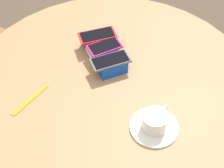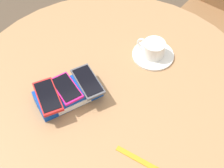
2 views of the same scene
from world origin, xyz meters
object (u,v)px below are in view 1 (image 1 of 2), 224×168
saucer (154,127)px  coffee_cup (155,121)px  lanyard_strap (30,100)px  phone_gray (110,60)px  phone_red (97,36)px  round_table (112,107)px  phone_box (104,53)px  phone_magenta (105,47)px

saucer → coffee_cup: 0.03m
coffee_cup → lanyard_strap: (-0.25, -0.36, -0.04)m
lanyard_strap → phone_gray: bearing=97.1°
coffee_cup → phone_red: bearing=-172.8°
phone_red → phone_gray: phone_red is taller
phone_red → saucer: (0.43, 0.05, -0.05)m
phone_gray → lanyard_strap: bearing=-82.9°
coffee_cup → round_table: bearing=-160.4°
phone_box → coffee_cup: (0.36, 0.05, 0.01)m
phone_magenta → saucer: phone_magenta is taller
saucer → round_table: bearing=-161.1°
phone_gray → coffee_cup: size_ratio=1.38×
coffee_cup → lanyard_strap: size_ratio=0.63×
round_table → phone_magenta: phone_magenta is taller
phone_magenta → round_table: bearing=-9.5°
coffee_cup → lanyard_strap: 0.44m
lanyard_strap → phone_box: bearing=109.8°
round_table → lanyard_strap: 0.31m
round_table → phone_box: bearing=171.8°
phone_red → lanyard_strap: size_ratio=0.86×
saucer → phone_gray: bearing=-170.4°
phone_magenta → lanyard_strap: phone_magenta is taller
saucer → lanyard_strap: bearing=-125.0°
phone_red → lanyard_strap: 0.36m
coffee_cup → lanyard_strap: bearing=-124.7°
phone_red → coffee_cup: (0.43, 0.05, -0.02)m
phone_box → lanyard_strap: size_ratio=1.35×
phone_box → coffee_cup: 0.36m
round_table → phone_red: 0.28m
round_table → phone_red: size_ratio=7.55×
phone_red → phone_gray: 0.14m
round_table → phone_box: phone_box is taller
round_table → phone_red: (-0.22, 0.02, 0.17)m
phone_red → phone_magenta: bearing=6.0°
phone_red → round_table: bearing=-5.0°
round_table → coffee_cup: coffee_cup is taller
round_table → lanyard_strap: (-0.04, -0.29, 0.12)m
phone_magenta → phone_red: bearing=-174.0°
phone_box → phone_magenta: bearing=124.6°
round_table → phone_gray: bearing=164.4°
saucer → coffee_cup: coffee_cup is taller
phone_gray → coffee_cup: 0.29m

